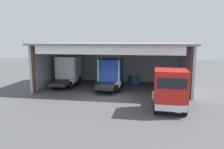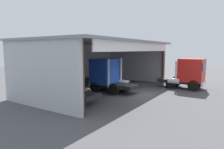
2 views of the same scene
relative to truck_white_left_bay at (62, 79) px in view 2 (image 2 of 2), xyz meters
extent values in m
plane|color=#4C4C4F|center=(5.49, -4.19, -1.77)|extent=(80.00, 80.00, 0.00)
cube|color=#ADB2B7|center=(5.49, 3.95, 0.64)|extent=(15.59, 0.24, 4.83)
cube|color=#ADB2B7|center=(-2.31, -0.12, 0.64)|extent=(0.24, 8.15, 4.83)
cube|color=#ADB2B7|center=(13.28, -0.12, 0.64)|extent=(0.24, 8.15, 4.83)
cube|color=gray|center=(5.49, -0.41, 3.16)|extent=(16.19, 8.72, 0.20)
cylinder|color=#4C2D1E|center=(-2.06, -4.04, 0.64)|extent=(0.24, 0.24, 4.83)
cylinder|color=#4C2D1E|center=(13.03, -4.04, 0.64)|extent=(0.24, 0.24, 4.83)
cube|color=white|center=(5.49, -4.42, 2.71)|extent=(14.04, 0.12, 0.90)
cube|color=white|center=(-0.02, 0.33, 0.33)|extent=(2.45, 2.14, 2.65)
cube|color=black|center=(-0.02, 1.42, 0.79)|extent=(2.08, 0.06, 0.80)
cube|color=silver|center=(-0.02, 1.45, -1.10)|extent=(2.32, 0.16, 0.44)
cube|color=#232326|center=(-0.03, -1.60, -1.07)|extent=(1.84, 3.50, 0.36)
cylinder|color=silver|center=(-1.12, -0.89, 0.22)|extent=(0.18, 0.18, 2.93)
cylinder|color=silver|center=(1.08, -0.90, 0.22)|extent=(0.18, 0.18, 2.93)
cylinder|color=silver|center=(1.08, -1.30, -0.95)|extent=(0.56, 1.20, 0.56)
cylinder|color=black|center=(-1.09, 0.76, -1.25)|extent=(0.30, 1.04, 1.04)
cylinder|color=black|center=(1.05, 0.75, -1.25)|extent=(0.30, 1.04, 1.04)
cylinder|color=black|center=(-1.10, -1.60, -1.25)|extent=(0.30, 1.04, 1.04)
cylinder|color=black|center=(1.05, -1.60, -1.25)|extent=(0.30, 1.04, 1.04)
cube|color=#1E47B7|center=(5.23, -0.67, 0.25)|extent=(2.54, 2.19, 2.48)
cube|color=black|center=(5.26, 0.41, 0.68)|extent=(2.11, 0.12, 0.74)
cube|color=silver|center=(5.26, 0.44, -1.09)|extent=(2.36, 0.23, 0.44)
cube|color=#232326|center=(5.18, -2.48, -1.06)|extent=(1.95, 3.34, 0.36)
cylinder|color=silver|center=(4.08, -1.85, 0.15)|extent=(0.18, 0.18, 2.79)
cylinder|color=silver|center=(6.31, -1.91, 0.15)|extent=(0.18, 0.18, 2.79)
cylinder|color=silver|center=(6.30, -2.21, -0.94)|extent=(0.59, 1.22, 0.56)
cylinder|color=black|center=(4.15, -0.21, -1.24)|extent=(0.33, 1.06, 1.06)
cylinder|color=black|center=(6.33, -0.27, -1.24)|extent=(0.33, 1.06, 1.06)
cylinder|color=black|center=(4.09, -2.45, -1.24)|extent=(0.33, 1.06, 1.06)
cylinder|color=black|center=(6.27, -2.51, -1.24)|extent=(0.33, 1.06, 1.06)
cube|color=red|center=(10.93, -7.85, 0.26)|extent=(2.38, 2.43, 2.42)
cube|color=black|center=(10.91, -9.07, 0.68)|extent=(1.98, 0.10, 0.72)
cube|color=silver|center=(10.91, -9.10, -1.05)|extent=(2.22, 0.21, 0.44)
cube|color=#232326|center=(10.97, -6.03, -1.02)|extent=(1.82, 3.35, 0.36)
cylinder|color=silver|center=(12.01, -6.54, 0.01)|extent=(0.18, 0.18, 2.42)
cylinder|color=silver|center=(9.91, -6.49, 0.01)|extent=(0.18, 0.18, 2.42)
cylinder|color=silver|center=(9.92, -6.31, -0.90)|extent=(0.59, 1.21, 0.56)
cylinder|color=black|center=(11.94, -8.35, -1.20)|extent=(0.32, 1.14, 1.14)
cylinder|color=black|center=(9.91, -8.31, -1.20)|extent=(0.32, 1.14, 1.14)
cylinder|color=black|center=(11.99, -6.06, -1.20)|extent=(0.32, 1.14, 1.14)
cylinder|color=black|center=(9.96, -6.01, -1.20)|extent=(0.32, 1.14, 1.14)
cylinder|color=#197233|center=(7.07, 3.15, -1.34)|extent=(0.58, 0.58, 0.86)
cube|color=#1E59A5|center=(7.84, 2.18, -1.27)|extent=(0.90, 0.60, 1.00)
camera|label=1|loc=(9.22, -23.80, 3.63)|focal=34.44mm
camera|label=2|loc=(-11.31, -12.13, 2.39)|focal=32.11mm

